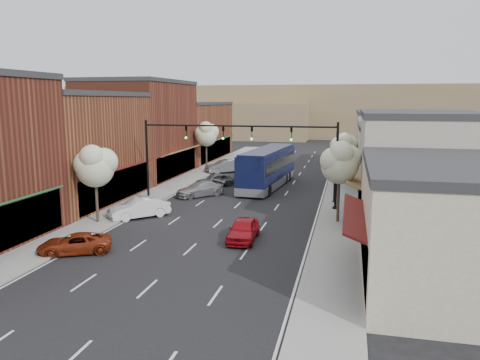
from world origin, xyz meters
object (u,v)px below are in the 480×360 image
Objects in this scene: tree_right_far at (344,146)px; parked_car_e at (225,166)px; signal_mast_right at (306,152)px; tree_right_near at (340,162)px; parked_car_a at (75,244)px; lamp_post_near at (335,169)px; tree_left_far at (206,134)px; parked_car_b at (139,208)px; signal_mast_left at (173,149)px; red_hatchback at (243,230)px; parked_car_d at (215,180)px; lamp_post_far at (340,148)px; coach_bus at (268,167)px; parked_car_c at (200,189)px; tree_left_near at (95,165)px.

parked_car_e is at bearing 160.64° from tree_right_far.
signal_mast_right is at bearing -8.19° from parked_car_e.
tree_right_near is 1.26× the size of parked_car_e.
parked_car_a is at bearing -129.86° from signal_mast_right.
tree_right_near reaches higher than lamp_post_near.
tree_left_far is 24.11m from parked_car_b.
signal_mast_left is 2.00× the size of red_hatchback.
tree_right_far is 22.46m from red_hatchback.
lamp_post_far is at bearing 96.15° from parked_car_d.
signal_mast_left is 14.55m from tree_right_near.
lamp_post_near reaches higher than red_hatchback.
tree_right_near is 0.46× the size of coach_bus.
parked_car_a is 8.39m from parked_car_b.
parked_car_b is at bearing -153.93° from signal_mast_right.
tree_right_near is at bearing -16.19° from signal_mast_left.
tree_left_far is at bearing 109.63° from red_hatchback.
signal_mast_left is at bearing -41.82° from parked_car_e.
lamp_post_near is at bearing 26.91° from parked_car_d.
tree_right_near is at bearing -56.09° from signal_mast_right.
red_hatchback is at bearing -18.26° from parked_car_c.
tree_right_far is at bearing 28.65° from parked_car_e.
signal_mast_left reaches higher than parked_car_b.
tree_right_far is 17.66m from tree_left_far.
tree_left_far reaches higher than parked_car_a.
tree_left_near reaches higher than lamp_post_far.
lamp_post_far is (13.42, 20.00, -1.62)m from signal_mast_left.
lamp_post_far is 0.98× the size of parked_car_b.
lamp_post_far reaches higher than coach_bus.
parked_car_c is (-12.00, -17.23, -2.34)m from lamp_post_far.
tree_right_near is 8.74m from red_hatchback.
lamp_post_near is at bearing 64.85° from red_hatchback.
lamp_post_far reaches higher than parked_car_d.
parked_car_d reaches higher than parked_car_a.
lamp_post_near reaches higher than parked_car_a.
parked_car_d is (4.05, -10.18, -3.92)m from tree_left_far.
coach_bus is at bearing 61.45° from parked_car_d.
parked_car_c is at bearing -36.04° from parked_car_e.
tree_left_far is (-13.87, 17.95, -0.02)m from signal_mast_right.
tree_right_near is 1.45× the size of red_hatchback.
red_hatchback is 0.90× the size of parked_car_c.
parked_car_e reaches higher than parked_car_c.
lamp_post_far is (2.18, 20.00, -1.62)m from signal_mast_right.
red_hatchback reaches higher than parked_car_d.
parked_car_a is at bearing -42.97° from parked_car_e.
signal_mast_left is at bearing -81.65° from tree_left_far.
signal_mast_right is 2.00× the size of red_hatchback.
parked_car_e is (0.53, 31.03, 0.21)m from parked_car_a.
parked_car_e is at bearing 138.56° from parked_car_c.
tree_left_far is 16.19m from parked_car_c.
tree_left_near is 1.26× the size of parked_car_b.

